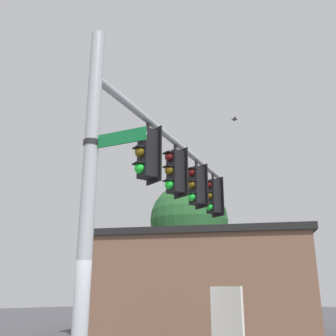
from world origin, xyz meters
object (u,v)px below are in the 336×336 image
object	(u,v)px
street_name_sign	(106,140)
traffic_light_mid_outer	(196,185)
traffic_light_arm_end	(213,196)
bird_flying	(235,119)
traffic_light_nearest_pole	(147,154)
traffic_light_mid_inner	(175,172)

from	to	relation	value
street_name_sign	traffic_light_mid_outer	bearing A→B (deg)	-57.43
traffic_light_arm_end	bird_flying	world-z (taller)	bird_flying
traffic_light_nearest_pole	traffic_light_arm_end	world-z (taller)	same
street_name_sign	traffic_light_arm_end	bearing A→B (deg)	-58.24
bird_flying	traffic_light_arm_end	bearing A→B (deg)	120.18
traffic_light_mid_outer	street_name_sign	bearing A→B (deg)	122.57
traffic_light_arm_end	traffic_light_mid_outer	bearing A→B (deg)	119.06
street_name_sign	bird_flying	xyz separation A→B (m)	(5.07, -8.37, 4.49)
traffic_light_mid_outer	traffic_light_nearest_pole	bearing A→B (deg)	119.06
traffic_light_mid_inner	street_name_sign	size ratio (longest dim) A/B	1.27
traffic_light_mid_inner	traffic_light_mid_outer	bearing A→B (deg)	-60.94
traffic_light_mid_outer	bird_flying	size ratio (longest dim) A/B	4.06
traffic_light_mid_outer	bird_flying	xyz separation A→B (m)	(2.45, -4.27, 4.05)
street_name_sign	traffic_light_nearest_pole	bearing A→B (deg)	-52.19
traffic_light_mid_outer	street_name_sign	size ratio (longest dim) A/B	1.27
traffic_light_nearest_pole	bird_flying	bearing A→B (deg)	-60.45
street_name_sign	bird_flying	distance (m)	10.76
traffic_light_mid_outer	street_name_sign	world-z (taller)	traffic_light_mid_outer
traffic_light_mid_inner	bird_flying	xyz separation A→B (m)	(3.16, -5.55, 4.05)
traffic_light_mid_outer	traffic_light_arm_end	world-z (taller)	same
traffic_light_mid_inner	traffic_light_mid_outer	xyz separation A→B (m)	(0.71, -1.28, 0.00)
traffic_light_arm_end	bird_flying	xyz separation A→B (m)	(1.74, -3.00, 4.05)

